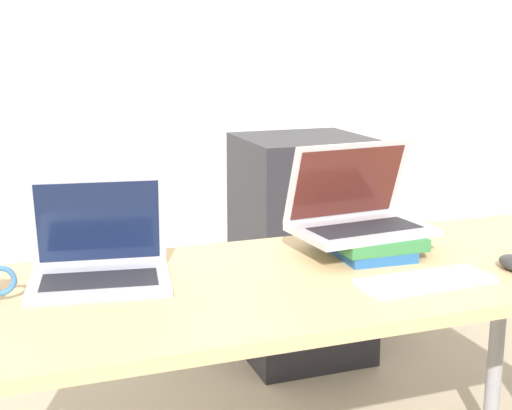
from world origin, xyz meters
TOP-DOWN VIEW (x-y plane):
  - wall_back at (0.00, 1.75)m, footprint 8.00×0.05m
  - desk at (0.00, 0.33)m, footprint 1.73×0.66m
  - laptop_left at (-0.46, 0.45)m, footprint 0.35×0.28m
  - book_stack at (0.23, 0.45)m, footprint 0.22×0.28m
  - laptop_on_books at (0.21, 0.46)m, footprint 0.37×0.26m
  - wireless_keyboard at (0.24, 0.18)m, footprint 0.32×0.13m
  - mini_fridge at (0.48, 1.42)m, footprint 0.49×0.50m

SIDE VIEW (x-z plane):
  - mini_fridge at x=0.48m, z-range 0.00..0.91m
  - desk at x=0.00m, z-range 0.29..1.04m
  - wireless_keyboard at x=0.24m, z-range 0.74..0.76m
  - book_stack at x=0.23m, z-range 0.75..0.80m
  - laptop_left at x=-0.46m, z-range 0.67..0.91m
  - laptop_on_books at x=0.21m, z-range 0.73..0.96m
  - wall_back at x=0.00m, z-range 0.00..2.70m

